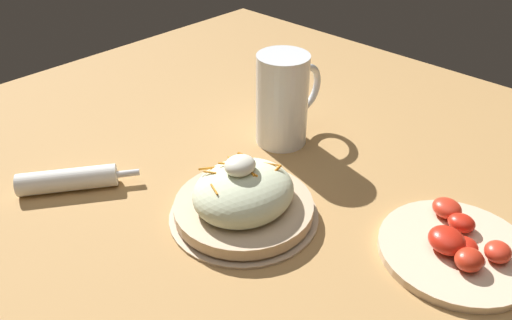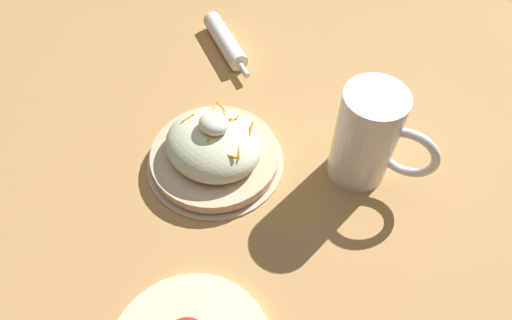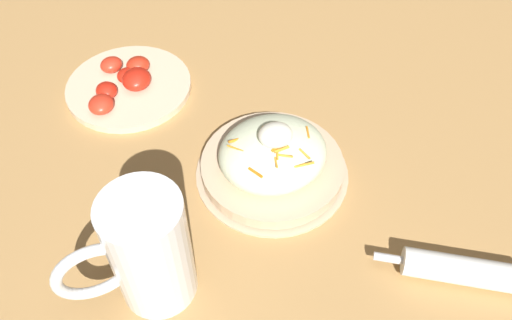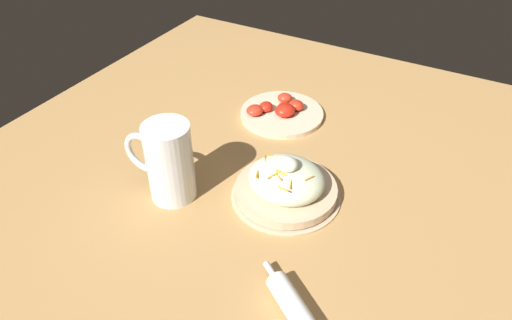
{
  "view_description": "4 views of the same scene",
  "coord_description": "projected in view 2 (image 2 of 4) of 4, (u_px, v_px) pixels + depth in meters",
  "views": [
    {
      "loc": [
        -0.42,
        -0.42,
        0.49
      ],
      "look_at": [
        0.05,
        0.02,
        0.07
      ],
      "focal_mm": 36.27,
      "sensor_mm": 36.0,
      "label": 1
    },
    {
      "loc": [
        0.28,
        -0.34,
        0.58
      ],
      "look_at": [
        0.08,
        -0.0,
        0.06
      ],
      "focal_mm": 31.35,
      "sensor_mm": 36.0,
      "label": 2
    },
    {
      "loc": [
        0.22,
        0.43,
        0.59
      ],
      "look_at": [
        0.03,
        0.01,
        0.05
      ],
      "focal_mm": 36.43,
      "sensor_mm": 36.0,
      "label": 3
    },
    {
      "loc": [
        -0.29,
        0.64,
        0.65
      ],
      "look_at": [
        0.07,
        0.0,
        0.07
      ],
      "focal_mm": 33.14,
      "sensor_mm": 36.0,
      "label": 4
    }
  ],
  "objects": [
    {
      "name": "beer_mug",
      "position": [
        366.0,
        140.0,
        0.66
      ],
      "size": [
        0.16,
        0.09,
        0.17
      ],
      "color": "white",
      "rests_on": "ground_plane"
    },
    {
      "name": "napkin_roll",
      "position": [
        225.0,
        41.0,
        0.88
      ],
      "size": [
        0.17,
        0.13,
        0.04
      ],
      "color": "white",
      "rests_on": "ground_plane"
    },
    {
      "name": "salad_plate",
      "position": [
        216.0,
        148.0,
        0.7
      ],
      "size": [
        0.22,
        0.22,
        0.1
      ],
      "color": "#D1B28E",
      "rests_on": "ground_plane"
    },
    {
      "name": "ground_plane",
      "position": [
        216.0,
        162.0,
        0.73
      ],
      "size": [
        1.43,
        1.43,
        0.0
      ],
      "primitive_type": "plane",
      "color": "#B2844C"
    }
  ]
}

